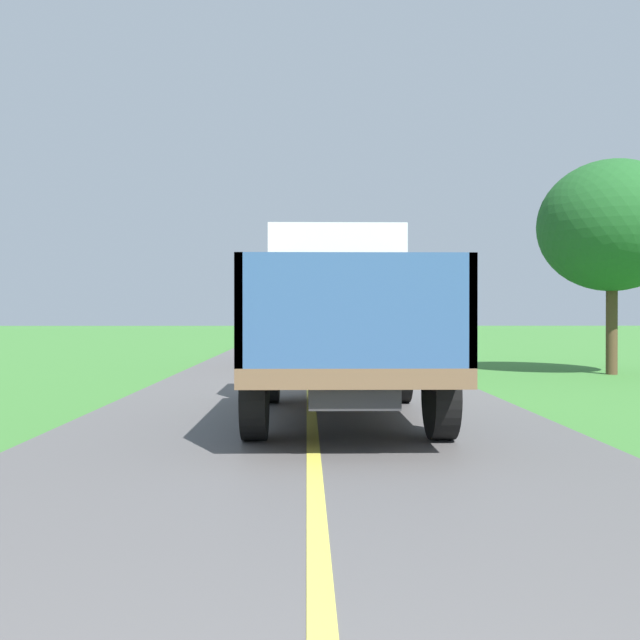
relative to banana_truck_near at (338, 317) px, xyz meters
name	(u,v)px	position (x,y,z in m)	size (l,w,h in m)	color
banana_truck_near	(338,317)	(0.00, 0.00, 0.00)	(2.38, 5.82, 2.80)	#2D2D30
banana_truck_far	(327,316)	(0.13, 10.16, 0.01)	(2.38, 5.81, 2.80)	#2D2D30
roadside_tree_near_left	(612,226)	(7.20, 7.08, 2.26)	(3.66, 3.66, 5.38)	#4C3823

